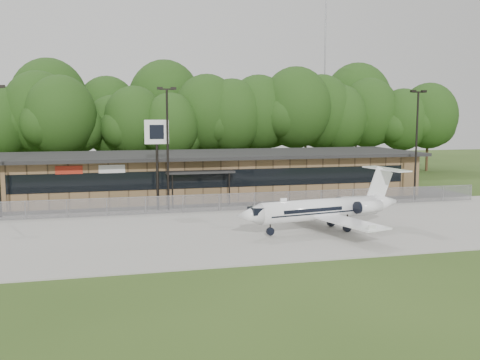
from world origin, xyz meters
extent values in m
plane|color=#2E4619|center=(0.00, 0.00, 0.00)|extent=(160.00, 160.00, 0.00)
cube|color=#9E9B93|center=(0.00, 8.00, 0.04)|extent=(64.00, 18.00, 0.08)
cube|color=#383835|center=(0.00, 19.50, 0.03)|extent=(50.00, 9.00, 0.06)
cube|color=olive|center=(0.00, 24.00, 2.00)|extent=(40.00, 10.00, 4.00)
cube|color=black|center=(0.00, 18.98, 2.30)|extent=(36.00, 0.08, 1.60)
cube|color=black|center=(0.00, 23.50, 4.15)|extent=(41.00, 11.50, 0.30)
cube|color=black|center=(-2.00, 18.40, 3.00)|extent=(6.00, 1.60, 0.20)
cube|color=#A62614|center=(-13.00, 18.95, 3.40)|extent=(2.20, 0.06, 0.70)
cube|color=silver|center=(-9.50, 18.95, 3.40)|extent=(2.20, 0.06, 0.70)
cube|color=gray|center=(0.00, 15.00, 0.75)|extent=(46.00, 0.03, 1.50)
cube|color=gray|center=(0.00, 15.00, 1.50)|extent=(46.00, 0.04, 0.04)
cylinder|color=gray|center=(22.00, 48.00, 12.50)|extent=(0.20, 0.20, 25.00)
cube|color=black|center=(-17.45, 16.50, 10.12)|extent=(0.45, 0.30, 0.22)
cylinder|color=black|center=(-5.00, 16.50, 5.00)|extent=(0.18, 0.18, 10.00)
cube|color=black|center=(-5.00, 16.50, 10.05)|extent=(1.20, 0.12, 0.12)
cube|color=black|center=(-5.55, 16.50, 10.12)|extent=(0.45, 0.30, 0.22)
cube|color=black|center=(-4.45, 16.50, 10.12)|extent=(0.45, 0.30, 0.22)
cylinder|color=black|center=(18.00, 16.50, 5.00)|extent=(0.18, 0.18, 10.00)
cube|color=black|center=(18.00, 16.50, 10.05)|extent=(1.20, 0.12, 0.12)
cube|color=black|center=(17.45, 16.50, 10.12)|extent=(0.45, 0.30, 0.22)
cube|color=black|center=(18.55, 16.50, 10.12)|extent=(0.45, 0.30, 0.22)
cylinder|color=white|center=(4.08, 5.85, 1.51)|extent=(9.02, 2.88, 1.42)
cone|color=white|center=(-1.19, 4.97, 1.51)|extent=(1.99, 1.70, 1.42)
cone|color=white|center=(9.44, 6.75, 1.65)|extent=(2.17, 1.73, 1.42)
cube|color=white|center=(5.01, 3.03, 1.11)|extent=(2.82, 5.59, 0.11)
cube|color=white|center=(4.03, 8.82, 1.11)|extent=(2.82, 5.59, 0.11)
cylinder|color=white|center=(7.42, 5.29, 1.65)|extent=(2.06, 1.11, 0.80)
cylinder|color=white|center=(7.06, 7.48, 1.65)|extent=(2.06, 1.11, 0.80)
cube|color=white|center=(9.00, 6.68, 2.94)|extent=(2.18, 0.49, 2.68)
cube|color=white|center=(9.52, 6.77, 4.05)|extent=(1.82, 4.23, 0.09)
cube|color=black|center=(-0.57, 5.07, 1.76)|extent=(1.06, 1.20, 0.45)
cube|color=black|center=(5.66, 6.12, 0.31)|extent=(1.06, 2.23, 0.62)
cylinder|color=black|center=(0.39, 5.23, 0.31)|extent=(0.62, 0.62, 0.20)
cylinder|color=black|center=(-5.85, 16.80, 3.61)|extent=(0.22, 0.22, 7.21)
cube|color=silver|center=(-5.85, 16.80, 6.58)|extent=(1.99, 0.27, 1.98)
cube|color=black|center=(-5.85, 16.68, 6.58)|extent=(1.17, 0.06, 1.17)
camera|label=1|loc=(-9.80, -27.61, 7.98)|focal=40.00mm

